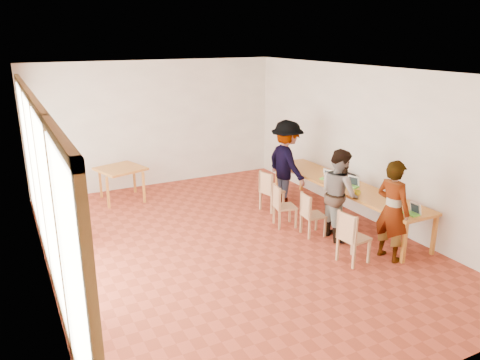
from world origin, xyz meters
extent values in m
plane|color=#A23D27|center=(0.00, 0.00, 0.00)|extent=(8.00, 8.00, 0.00)
cube|color=white|center=(0.00, 4.00, 1.50)|extent=(6.00, 0.10, 3.00)
cube|color=white|center=(0.00, -4.00, 1.50)|extent=(6.00, 0.10, 3.00)
cube|color=white|center=(3.00, 0.00, 1.50)|extent=(0.10, 8.00, 3.00)
cube|color=white|center=(-2.96, 0.00, 1.50)|extent=(0.10, 8.00, 3.00)
cube|color=white|center=(0.00, 0.00, 3.02)|extent=(6.00, 8.00, 0.04)
cube|color=orange|center=(2.50, 0.01, 0.72)|extent=(0.80, 4.00, 0.05)
cube|color=orange|center=(2.16, -1.93, 0.35)|extent=(0.06, 0.06, 0.70)
cube|color=orange|center=(2.16, 1.95, 0.35)|extent=(0.06, 0.06, 0.70)
cube|color=orange|center=(2.84, -1.93, 0.35)|extent=(0.06, 0.06, 0.70)
cube|color=orange|center=(2.84, 1.95, 0.35)|extent=(0.06, 0.06, 0.70)
cube|color=orange|center=(-1.14, 3.20, 0.72)|extent=(0.90, 0.90, 0.05)
cube|color=orange|center=(-1.53, 2.81, 0.35)|extent=(0.05, 0.05, 0.70)
cube|color=orange|center=(-1.53, 3.59, 0.35)|extent=(0.05, 0.05, 0.70)
cube|color=orange|center=(-0.75, 2.81, 0.35)|extent=(0.05, 0.05, 0.70)
cube|color=orange|center=(-0.75, 3.59, 0.35)|extent=(0.05, 0.05, 0.70)
cube|color=tan|center=(1.47, -1.52, 0.42)|extent=(0.46, 0.46, 0.04)
cube|color=tan|center=(1.29, -1.54, 0.65)|extent=(0.09, 0.41, 0.43)
cube|color=tan|center=(1.53, -0.33, 0.38)|extent=(0.42, 0.42, 0.04)
cube|color=tan|center=(1.36, -0.31, 0.60)|extent=(0.08, 0.38, 0.39)
cube|color=tan|center=(1.29, 0.26, 0.40)|extent=(0.46, 0.46, 0.04)
cube|color=tan|center=(1.12, 0.30, 0.62)|extent=(0.12, 0.38, 0.40)
cube|color=tan|center=(1.52, 1.13, 0.41)|extent=(0.48, 0.48, 0.04)
cube|color=tan|center=(1.35, 1.09, 0.64)|extent=(0.13, 0.40, 0.42)
cube|color=tan|center=(-2.46, 1.25, 0.48)|extent=(0.63, 0.63, 0.04)
cube|color=tan|center=(-2.28, 1.15, 0.74)|extent=(0.26, 0.43, 0.49)
imported|color=gray|center=(2.08, -1.69, 0.84)|extent=(0.48, 0.66, 1.68)
imported|color=gray|center=(1.88, -0.59, 0.82)|extent=(0.76, 0.90, 1.65)
imported|color=gray|center=(1.95, 1.26, 0.93)|extent=(0.70, 1.21, 1.86)
cube|color=#66D03C|center=(2.41, -1.79, 0.76)|extent=(0.16, 0.23, 0.02)
cube|color=white|center=(2.49, -1.79, 0.85)|extent=(0.07, 0.21, 0.19)
cube|color=#66D03C|center=(2.48, -0.21, 0.76)|extent=(0.25, 0.30, 0.03)
cube|color=white|center=(2.57, -0.18, 0.86)|extent=(0.15, 0.24, 0.21)
cube|color=#66D03C|center=(2.37, 0.40, 0.76)|extent=(0.25, 0.28, 0.02)
cube|color=white|center=(2.44, 0.44, 0.85)|extent=(0.15, 0.22, 0.19)
imported|color=gold|center=(2.27, -0.64, 0.80)|extent=(0.13, 0.13, 0.09)
cylinder|color=#217E49|center=(2.63, -1.25, 0.89)|extent=(0.07, 0.07, 0.28)
cylinder|color=silver|center=(2.64, 0.83, 0.80)|extent=(0.07, 0.07, 0.09)
cylinder|color=white|center=(2.81, -0.73, 0.78)|extent=(0.08, 0.08, 0.06)
cube|color=#C43583|center=(2.82, 0.83, 0.76)|extent=(0.05, 0.10, 0.01)
cube|color=black|center=(2.83, 0.29, 0.80)|extent=(0.16, 0.26, 0.09)
camera|label=1|loc=(-3.34, -6.82, 3.55)|focal=35.00mm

